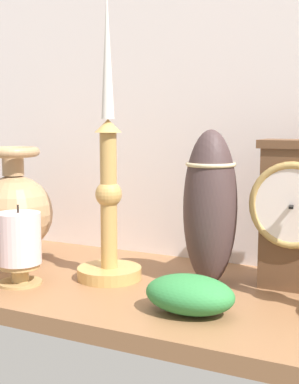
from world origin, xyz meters
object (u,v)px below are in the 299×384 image
candlestick_tall_left (108,200)px  pillar_candle_front (19,245)px  brass_vase_bulbous (14,210)px  mantel_clock (296,213)px  tall_ceramic_vase (210,207)px

candlestick_tall_left → pillar_candle_front: (-10.52, -8.39, -6.31)cm
brass_vase_bulbous → pillar_candle_front: 15.50cm
mantel_clock → tall_ceramic_vase: 12.33cm
candlestick_tall_left → pillar_candle_front: bearing=-141.4°
brass_vase_bulbous → tall_ceramic_vase: bearing=2.8°
tall_ceramic_vase → mantel_clock: bearing=16.8°
pillar_candle_front → brass_vase_bulbous: bearing=132.9°
tall_ceramic_vase → candlestick_tall_left: bearing=-163.1°
candlestick_tall_left → pillar_candle_front: 14.87cm
candlestick_tall_left → brass_vase_bulbous: candlestick_tall_left is taller
mantel_clock → candlestick_tall_left: size_ratio=0.49×
candlestick_tall_left → tall_ceramic_vase: 15.50cm
mantel_clock → pillar_candle_front: 40.95cm
brass_vase_bulbous → mantel_clock: bearing=6.3°
mantel_clock → brass_vase_bulbous: bearing=-173.7°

